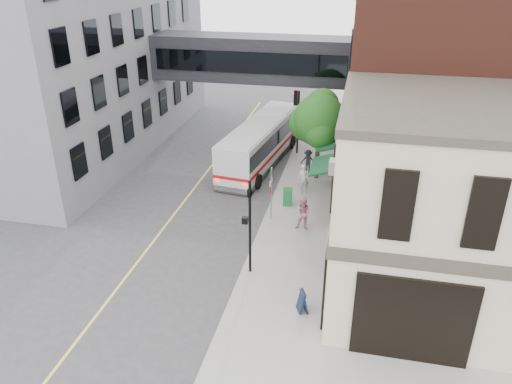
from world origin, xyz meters
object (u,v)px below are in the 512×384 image
at_px(bus, 261,141).
at_px(newspaper_box, 288,197).
at_px(pedestrian_b, 304,214).
at_px(pedestrian_a, 304,179).
at_px(pedestrian_c, 308,161).
at_px(sandwich_board, 303,301).

xyz_separation_m(bus, newspaper_box, (2.81, -6.10, -0.97)).
xyz_separation_m(pedestrian_b, newspaper_box, (-1.23, 2.59, -0.41)).
bearing_deg(pedestrian_a, pedestrian_b, -96.79).
relative_size(pedestrian_a, newspaper_box, 1.75).
bearing_deg(pedestrian_c, sandwich_board, -66.79).
xyz_separation_m(pedestrian_a, pedestrian_c, (-0.11, 3.07, -0.11)).
bearing_deg(pedestrian_a, pedestrian_c, 77.76).
bearing_deg(pedestrian_b, pedestrian_a, 99.42).
height_order(pedestrian_b, newspaper_box, pedestrian_b).
distance_m(bus, pedestrian_c, 3.63).
bearing_deg(newspaper_box, pedestrian_c, 78.14).
distance_m(pedestrian_b, pedestrian_c, 7.52).
relative_size(pedestrian_b, pedestrian_c, 1.18).
xyz_separation_m(pedestrian_a, pedestrian_b, (0.58, -4.42, 0.03)).
relative_size(bus, pedestrian_c, 7.12).
distance_m(bus, pedestrian_a, 5.53).
bearing_deg(bus, newspaper_box, -65.26).
xyz_separation_m(pedestrian_a, sandwich_board, (1.39, -10.92, -0.41)).
distance_m(pedestrian_a, sandwich_board, 11.02).
relative_size(pedestrian_b, sandwich_board, 1.93).
relative_size(bus, pedestrian_b, 6.04).
height_order(pedestrian_c, sandwich_board, pedestrian_c).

